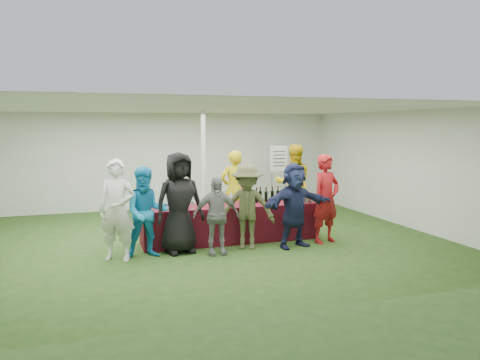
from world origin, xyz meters
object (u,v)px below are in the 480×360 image
object	(u,v)px
customer_3	(216,215)
customer_5	(294,205)
serving_table	(231,223)
staff_back	(294,183)
customer_2	(179,203)
wine_list_sign	(279,163)
customer_1	(146,212)
staff_pourer	(234,190)
customer_4	(247,207)
dump_bucket	(307,198)
customer_0	(117,210)
customer_6	(326,199)

from	to	relation	value
customer_3	customer_5	distance (m)	1.57
serving_table	staff_back	size ratio (longest dim) A/B	1.90
customer_2	customer_5	size ratio (longest dim) A/B	1.14
wine_list_sign	customer_5	world-z (taller)	wine_list_sign
wine_list_sign	customer_3	bearing A→B (deg)	-127.23
customer_1	customer_5	world-z (taller)	customer_5
staff_pourer	customer_2	bearing A→B (deg)	40.82
customer_4	customer_2	bearing A→B (deg)	-162.92
staff_back	customer_2	bearing A→B (deg)	44.50
dump_bucket	customer_0	bearing A→B (deg)	-173.19
serving_table	customer_5	world-z (taller)	customer_5
customer_1	customer_4	distance (m)	1.90
wine_list_sign	customer_4	distance (m)	4.11
dump_bucket	customer_4	distance (m)	1.55
customer_0	customer_4	world-z (taller)	customer_0
customer_2	dump_bucket	bearing A→B (deg)	-3.85
staff_back	customer_6	bearing A→B (deg)	95.31
serving_table	staff_pourer	distance (m)	1.29
wine_list_sign	customer_2	size ratio (longest dim) A/B	0.96
serving_table	staff_back	distance (m)	2.60
customer_6	customer_1	bearing A→B (deg)	163.30
staff_back	customer_4	size ratio (longest dim) A/B	1.16
dump_bucket	customer_0	xyz separation A→B (m)	(-3.88, -0.46, 0.05)
customer_3	customer_5	size ratio (longest dim) A/B	0.87
customer_2	customer_3	distance (m)	0.72
customer_4	wine_list_sign	bearing A→B (deg)	81.24
staff_pourer	customer_0	size ratio (longest dim) A/B	1.01
dump_bucket	customer_2	distance (m)	2.78
wine_list_sign	customer_2	bearing A→B (deg)	-135.41
staff_back	customer_5	world-z (taller)	staff_back
wine_list_sign	customer_2	xyz separation A→B (m)	(-3.41, -3.36, -0.38)
customer_3	serving_table	bearing A→B (deg)	61.90
customer_3	customer_0	bearing A→B (deg)	178.73
dump_bucket	staff_pourer	bearing A→B (deg)	131.95
customer_5	customer_1	bearing A→B (deg)	164.20
staff_pourer	wine_list_sign	bearing A→B (deg)	-142.33
wine_list_sign	customer_0	distance (m)	5.74
customer_2	customer_3	world-z (taller)	customer_2
staff_back	customer_2	world-z (taller)	staff_back
dump_bucket	wine_list_sign	bearing A→B (deg)	77.99
dump_bucket	customer_4	xyz separation A→B (m)	(-1.48, -0.44, -0.03)
customer_0	customer_2	distance (m)	1.13
customer_4	customer_5	size ratio (longest dim) A/B	0.99
customer_6	customer_5	bearing A→B (deg)	174.72
customer_6	customer_0	bearing A→B (deg)	163.50
staff_pourer	customer_1	bearing A→B (deg)	33.62
serving_table	customer_4	size ratio (longest dim) A/B	2.21
customer_1	customer_3	size ratio (longest dim) A/B	1.13
dump_bucket	serving_table	bearing A→B (deg)	172.18
customer_3	customer_6	xyz separation A→B (m)	(2.33, 0.15, 0.17)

